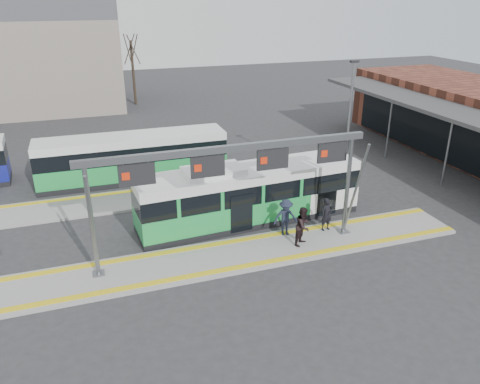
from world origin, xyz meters
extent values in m
plane|color=#2D2D30|center=(0.00, 0.00, 0.00)|extent=(120.00, 120.00, 0.00)
cube|color=gray|center=(0.00, 0.00, 0.07)|extent=(22.00, 3.00, 0.15)
cube|color=gray|center=(-4.00, 8.00, 0.07)|extent=(20.00, 3.00, 0.15)
cube|color=yellow|center=(0.00, 1.15, 0.16)|extent=(22.00, 0.35, 0.02)
cube|color=yellow|center=(0.00, -1.15, 0.16)|extent=(22.00, 0.35, 0.02)
cube|color=yellow|center=(-4.00, 9.15, 0.16)|extent=(20.00, 0.35, 0.02)
cylinder|color=slate|center=(-6.50, 0.30, 2.67)|extent=(0.20, 0.20, 5.05)
cube|color=slate|center=(-6.50, 0.30, 0.18)|extent=(0.50, 0.50, 0.06)
cylinder|color=slate|center=(-6.50, -0.40, 2.67)|extent=(0.12, 1.46, 4.90)
cylinder|color=slate|center=(5.50, 0.30, 2.67)|extent=(0.20, 0.20, 5.05)
cube|color=slate|center=(5.50, 0.30, 0.18)|extent=(0.50, 0.50, 0.06)
cylinder|color=slate|center=(5.50, -0.40, 2.67)|extent=(0.12, 1.46, 4.90)
cube|color=slate|center=(-0.50, 0.30, 5.20)|extent=(13.00, 0.25, 0.30)
cube|color=black|center=(-4.50, 0.30, 4.50)|extent=(1.50, 0.12, 0.95)
cube|color=#B5240B|center=(-4.95, 0.23, 4.50)|extent=(0.32, 0.02, 0.32)
cube|color=black|center=(-1.50, 0.30, 4.50)|extent=(1.50, 0.12, 0.95)
cube|color=#B5240B|center=(-1.95, 0.23, 4.50)|extent=(0.32, 0.02, 0.32)
cube|color=black|center=(1.50, 0.30, 4.50)|extent=(1.50, 0.12, 0.95)
cube|color=#B5240B|center=(1.05, 0.23, 4.50)|extent=(0.32, 0.02, 0.32)
cube|color=black|center=(4.50, 0.30, 4.50)|extent=(1.50, 0.12, 0.95)
cube|color=#B5240B|center=(4.05, 0.23, 4.50)|extent=(0.32, 0.02, 0.32)
cube|color=#3F3F42|center=(16.50, 4.00, 4.30)|extent=(4.00, 30.00, 0.25)
cylinder|color=slate|center=(14.80, 4.00, 2.15)|extent=(0.14, 0.14, 4.30)
cylinder|color=slate|center=(14.80, 10.00, 2.15)|extent=(0.14, 0.14, 4.30)
cube|color=black|center=(1.54, 3.35, 0.17)|extent=(12.12, 3.31, 0.35)
cube|color=green|center=(1.54, 3.35, 0.92)|extent=(12.12, 3.31, 1.15)
cube|color=black|center=(1.54, 3.35, 2.00)|extent=(12.12, 3.24, 1.00)
cube|color=white|center=(1.54, 3.35, 2.75)|extent=(12.12, 3.31, 0.50)
cube|color=orange|center=(7.51, 3.73, 2.65)|extent=(0.16, 1.78, 0.28)
cube|color=white|center=(-0.45, 3.22, 3.15)|extent=(3.10, 1.97, 0.30)
cylinder|color=black|center=(-2.57, 1.95, 0.50)|extent=(1.02, 0.36, 1.00)
cylinder|color=black|center=(-2.71, 4.20, 0.50)|extent=(1.02, 0.36, 1.00)
cylinder|color=black|center=(5.20, 2.46, 0.50)|extent=(1.02, 0.36, 1.00)
cylinder|color=black|center=(5.06, 4.70, 0.50)|extent=(1.02, 0.36, 1.00)
cube|color=black|center=(-3.55, 11.50, 0.17)|extent=(11.97, 2.60, 0.35)
cube|color=green|center=(-3.55, 11.50, 0.92)|extent=(11.97, 2.60, 1.15)
cube|color=black|center=(-3.55, 11.50, 1.99)|extent=(11.97, 2.52, 1.00)
cube|color=white|center=(-3.55, 11.50, 2.74)|extent=(11.97, 2.60, 0.50)
cylinder|color=black|center=(-7.74, 10.40, 0.50)|extent=(1.00, 0.30, 1.00)
cylinder|color=black|center=(-7.73, 12.64, 0.50)|extent=(1.00, 0.30, 1.00)
cylinder|color=black|center=(0.04, 10.36, 0.50)|extent=(1.00, 0.30, 1.00)
cylinder|color=black|center=(0.05, 12.60, 0.50)|extent=(1.00, 0.30, 1.00)
imported|color=black|center=(4.78, 0.81, 1.01)|extent=(0.67, 0.47, 1.72)
imported|color=black|center=(2.99, -0.14, 1.11)|extent=(1.18, 1.14, 1.92)
imported|color=#1D2234|center=(2.59, 1.02, 1.10)|extent=(1.31, 0.87, 1.90)
cylinder|color=#382B21|center=(-5.60, 32.50, 3.68)|extent=(0.28, 0.28, 7.36)
cylinder|color=#382B21|center=(-0.57, 34.29, 3.38)|extent=(0.28, 0.28, 6.76)
cylinder|color=slate|center=(8.95, 6.17, 3.85)|extent=(0.16, 0.16, 7.69)
cube|color=black|center=(8.95, 6.17, 7.69)|extent=(0.50, 0.25, 0.12)
camera|label=1|loc=(-6.28, -17.93, 11.33)|focal=35.00mm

